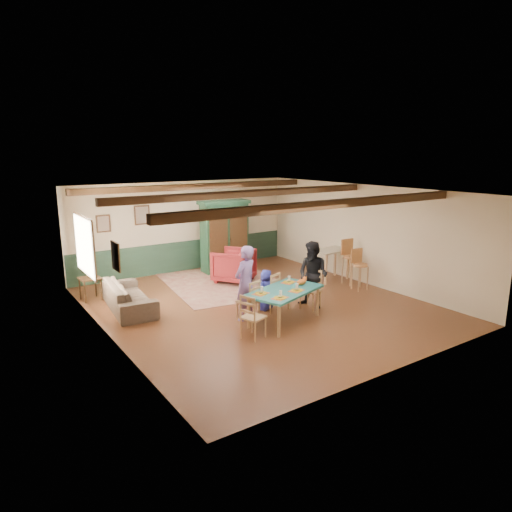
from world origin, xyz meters
TOP-DOWN VIEW (x-y plane):
  - floor at (0.00, 0.00)m, footprint 8.00×8.00m
  - wall_back at (0.00, 4.00)m, footprint 7.00×0.02m
  - wall_left at (-3.50, 0.00)m, footprint 0.02×8.00m
  - wall_right at (3.50, 0.00)m, footprint 0.02×8.00m
  - ceiling at (0.00, 0.00)m, footprint 7.00×8.00m
  - wainscot_back at (0.00, 3.98)m, footprint 6.95×0.03m
  - ceiling_beam_front at (0.00, -2.30)m, footprint 6.95×0.16m
  - ceiling_beam_mid at (0.00, 0.40)m, footprint 6.95×0.16m
  - ceiling_beam_back at (0.00, 3.00)m, footprint 6.95×0.16m
  - window_left at (-3.47, 1.70)m, footprint 0.06×1.60m
  - picture_left_wall at (-3.47, -0.60)m, footprint 0.04×0.42m
  - picture_back_a at (-1.30, 3.97)m, footprint 0.45×0.04m
  - picture_back_b at (-2.40, 3.97)m, footprint 0.38×0.04m
  - dining_table at (-0.16, -1.20)m, footprint 1.92×1.45m
  - dining_chair_far_left at (-0.73, -0.68)m, footprint 0.51×0.52m
  - dining_chair_far_right at (-0.02, -0.44)m, footprint 0.51×0.52m
  - dining_chair_end_left at (-1.19, -1.56)m, footprint 0.52×0.51m
  - dining_chair_end_right at (0.87, -0.85)m, footprint 0.52×0.51m
  - person_man at (-0.76, -0.61)m, footprint 0.69×0.56m
  - person_woman at (0.96, -0.82)m, footprint 0.80×0.91m
  - person_child at (-0.04, -0.37)m, footprint 0.54×0.44m
  - cat at (0.37, -1.13)m, footprint 0.37×0.24m
  - place_setting_near_left at (-0.57, -1.60)m, footprint 0.45×0.39m
  - place_setting_near_center at (0.01, -1.40)m, footprint 0.45×0.39m
  - place_setting_far_left at (-0.72, -1.15)m, footprint 0.45×0.39m
  - place_setting_far_right at (0.26, -0.81)m, footprint 0.45×0.39m
  - area_rug at (0.24, 2.03)m, footprint 3.39×3.87m
  - armoire at (0.95, 3.22)m, footprint 1.55×0.68m
  - armchair at (0.55, 2.05)m, footprint 1.39×1.40m
  - sofa at (-2.64, 1.45)m, footprint 1.05×2.22m
  - end_table at (-3.19, 2.62)m, footprint 0.50×0.50m
  - table_lamp at (-3.19, 2.62)m, footprint 0.30×0.30m
  - counter_table at (2.93, 0.68)m, footprint 1.11×0.71m
  - bar_stool_left at (2.92, -0.45)m, footprint 0.43×0.46m
  - bar_stool_right at (3.10, 0.06)m, footprint 0.45×0.49m

SIDE VIEW (x-z plane):
  - floor at x=0.00m, z-range 0.00..0.00m
  - area_rug at x=0.24m, z-range 0.00..0.01m
  - end_table at x=-3.19m, z-range 0.00..0.57m
  - sofa at x=-2.64m, z-range 0.00..0.63m
  - dining_table at x=-0.16m, z-range 0.00..0.71m
  - counter_table at x=2.93m, z-range 0.00..0.88m
  - dining_chair_far_left at x=-0.73m, z-range 0.00..0.90m
  - dining_chair_far_right at x=-0.02m, z-range 0.00..0.90m
  - dining_chair_end_left at x=-1.19m, z-range 0.00..0.90m
  - dining_chair_end_right at x=0.87m, z-range 0.00..0.90m
  - wainscot_back at x=0.00m, z-range 0.00..0.90m
  - armchair at x=0.55m, z-range 0.00..0.92m
  - person_child at x=-0.04m, z-range 0.00..0.95m
  - bar_stool_left at x=2.92m, z-range 0.00..1.07m
  - bar_stool_right at x=3.10m, z-range 0.00..1.23m
  - place_setting_near_left at x=-0.57m, z-range 0.71..0.82m
  - place_setting_near_center at x=0.01m, z-range 0.71..0.82m
  - place_setting_far_left at x=-0.72m, z-range 0.71..0.82m
  - place_setting_far_right at x=0.26m, z-range 0.71..0.82m
  - person_woman at x=0.96m, z-range 0.00..1.56m
  - cat at x=0.37m, z-range 0.71..0.88m
  - person_man at x=-0.76m, z-range 0.00..1.63m
  - table_lamp at x=-3.19m, z-range 0.57..1.09m
  - armoire at x=0.95m, z-range 0.00..2.14m
  - wall_back at x=0.00m, z-range 0.00..2.70m
  - wall_left at x=-3.50m, z-range 0.00..2.70m
  - wall_right at x=3.50m, z-range 0.00..2.70m
  - window_left at x=-3.47m, z-range 0.90..2.20m
  - picture_back_b at x=-2.40m, z-range 1.41..1.89m
  - picture_left_wall at x=-3.47m, z-range 1.49..2.01m
  - picture_back_a at x=-1.30m, z-range 1.52..2.08m
  - ceiling_beam_front at x=0.00m, z-range 2.53..2.69m
  - ceiling_beam_mid at x=0.00m, z-range 2.53..2.69m
  - ceiling_beam_back at x=0.00m, z-range 2.53..2.69m
  - ceiling at x=0.00m, z-range 2.69..2.71m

